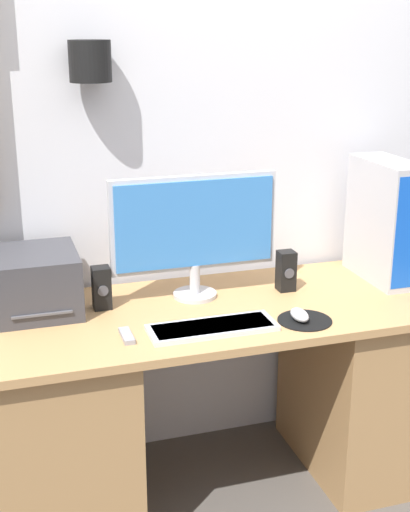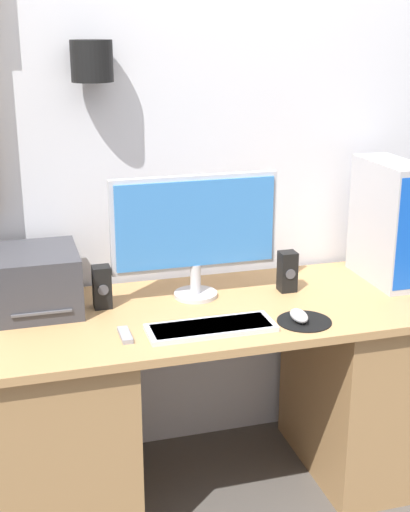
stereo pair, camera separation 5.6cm
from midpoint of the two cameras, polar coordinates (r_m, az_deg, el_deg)
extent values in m
cube|color=silver|center=(2.82, -0.39, 10.05)|extent=(6.40, 0.05, 2.70)
cylinder|color=black|center=(2.62, -8.43, 15.18)|extent=(0.15, 0.15, 0.14)
cube|color=tan|center=(2.61, 2.04, -4.40)|extent=(1.72, 0.70, 0.03)
cube|color=#A4794B|center=(2.68, -10.94, -13.29)|extent=(0.48, 0.64, 0.73)
cube|color=#A4794B|center=(3.00, 13.28, -9.78)|extent=(0.48, 0.64, 0.73)
cylinder|color=#B7B7BC|center=(2.70, -0.16, -3.09)|extent=(0.16, 0.16, 0.02)
cylinder|color=#B7B7BC|center=(2.67, -0.16, -1.82)|extent=(0.04, 0.04, 0.11)
cube|color=#B7B7BC|center=(2.61, -0.22, 2.69)|extent=(0.63, 0.03, 0.35)
cube|color=#387AC6|center=(2.60, -0.12, 2.59)|extent=(0.60, 0.01, 0.32)
cube|color=silver|center=(2.41, 1.15, -5.77)|extent=(0.43, 0.15, 0.02)
cube|color=white|center=(2.41, 1.15, -5.66)|extent=(0.40, 0.13, 0.01)
cylinder|color=black|center=(2.50, 8.58, -5.19)|extent=(0.19, 0.19, 0.00)
ellipsoid|color=silver|center=(2.49, 8.17, -4.76)|extent=(0.05, 0.10, 0.04)
cube|color=#B2B2B7|center=(2.90, 14.97, 2.67)|extent=(0.15, 0.37, 0.48)
cube|color=#38383D|center=(2.61, -12.66, -1.92)|extent=(0.29, 0.32, 0.22)
cube|color=#515156|center=(2.54, -12.41, -3.92)|extent=(0.20, 0.15, 0.01)
cube|color=black|center=(2.59, -7.64, -2.47)|extent=(0.06, 0.06, 0.16)
cylinder|color=#47474C|center=(2.56, -7.53, -2.72)|extent=(0.04, 0.00, 0.04)
cube|color=black|center=(2.75, 7.18, -1.24)|extent=(0.06, 0.06, 0.16)
cylinder|color=#47474C|center=(2.72, 7.45, -1.46)|extent=(0.04, 0.00, 0.04)
cube|color=gray|center=(2.37, -5.74, -6.31)|extent=(0.03, 0.12, 0.02)
camera|label=1|loc=(0.03, -89.37, 0.21)|focal=50.00mm
camera|label=2|loc=(0.03, 90.63, -0.21)|focal=50.00mm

